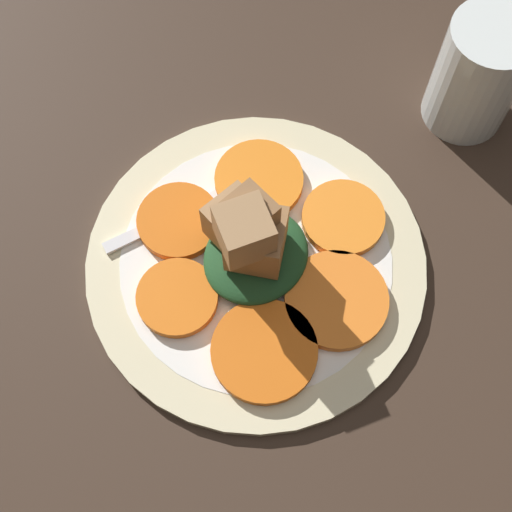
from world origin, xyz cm
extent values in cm
cube|color=#38281E|center=(0.00, 0.00, 1.00)|extent=(120.00, 120.00, 2.00)
cylinder|color=beige|center=(0.00, 0.00, 2.50)|extent=(29.89, 29.89, 1.00)
cylinder|color=white|center=(0.00, 0.00, 2.55)|extent=(23.91, 23.91, 1.00)
cylinder|color=#D55F13|center=(2.17, -7.46, 3.59)|extent=(7.38, 7.38, 0.97)
cylinder|color=orange|center=(7.24, -2.32, 3.59)|extent=(6.96, 6.96, 0.97)
cylinder|color=orange|center=(5.52, 6.22, 3.59)|extent=(8.85, 8.85, 0.97)
cylinder|color=orange|center=(-1.95, 7.57, 3.59)|extent=(8.83, 8.83, 0.97)
cylinder|color=orange|center=(-8.16, 2.92, 3.59)|extent=(7.39, 7.39, 0.97)
cylinder|color=orange|center=(-5.77, -5.16, 3.59)|extent=(8.10, 8.10, 0.97)
ellipsoid|color=#1E4723|center=(0.00, 0.00, 4.19)|extent=(9.52, 8.57, 2.19)
cube|color=#9E754C|center=(0.20, -2.31, 7.36)|extent=(4.46, 4.46, 4.15)
cube|color=olive|center=(0.08, 0.26, 7.59)|extent=(6.36, 6.36, 4.60)
cube|color=#9E754C|center=(1.31, -0.49, 11.20)|extent=(5.24, 5.24, 3.94)
cube|color=brown|center=(-0.21, -0.79, 10.64)|extent=(3.76, 3.76, 3.57)
cube|color=silver|center=(2.75, -8.44, 3.30)|extent=(11.83, 4.72, 0.40)
cube|color=silver|center=(-3.69, -6.38, 3.30)|extent=(2.10, 2.65, 0.40)
cube|color=silver|center=(-6.96, -6.38, 3.30)|extent=(4.62, 1.74, 0.40)
cube|color=silver|center=(-6.76, -5.75, 3.30)|extent=(4.62, 1.74, 0.40)
cube|color=silver|center=(-6.55, -5.11, 3.30)|extent=(4.62, 1.74, 0.40)
cube|color=silver|center=(-6.35, -4.48, 3.30)|extent=(4.62, 1.74, 0.40)
cylinder|color=silver|center=(-25.65, 3.24, 7.74)|extent=(7.90, 7.90, 11.48)
camera|label=1|loc=(17.33, 16.60, 60.50)|focal=50.00mm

